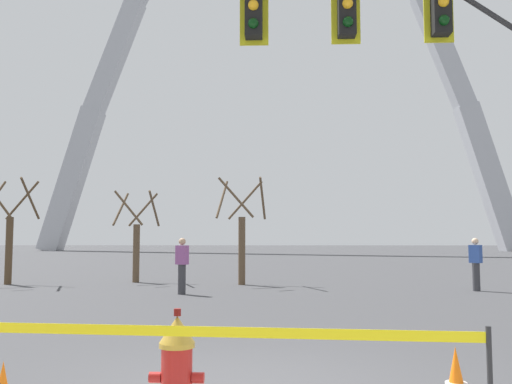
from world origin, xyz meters
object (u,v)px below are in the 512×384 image
at_px(monument_arch, 277,61).
at_px(pedestrian_standing_center, 182,265).
at_px(traffic_signal_gantry, 471,47).
at_px(pedestrian_walking_left, 476,264).
at_px(fire_hydrant, 177,372).

height_order(monument_arch, pedestrian_standing_center, monument_arch).
bearing_deg(traffic_signal_gantry, monument_arch, 92.90).
distance_m(monument_arch, pedestrian_standing_center, 59.24).
height_order(traffic_signal_gantry, pedestrian_walking_left, traffic_signal_gantry).
relative_size(fire_hydrant, monument_arch, 0.02).
xyz_separation_m(fire_hydrant, pedestrian_walking_left, (6.78, 12.42, 0.35)).
bearing_deg(monument_arch, traffic_signal_gantry, -87.10).
distance_m(traffic_signal_gantry, pedestrian_standing_center, 10.14).
xyz_separation_m(traffic_signal_gantry, pedestrian_standing_center, (-5.62, 7.64, -3.59)).
relative_size(fire_hydrant, pedestrian_standing_center, 0.62).
height_order(traffic_signal_gantry, monument_arch, monument_arch).
bearing_deg(monument_arch, pedestrian_standing_center, -92.62).
xyz_separation_m(traffic_signal_gantry, monument_arch, (-3.14, 61.90, 20.07)).
bearing_deg(pedestrian_standing_center, fire_hydrant, -80.14).
bearing_deg(pedestrian_walking_left, fire_hydrant, -118.64).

